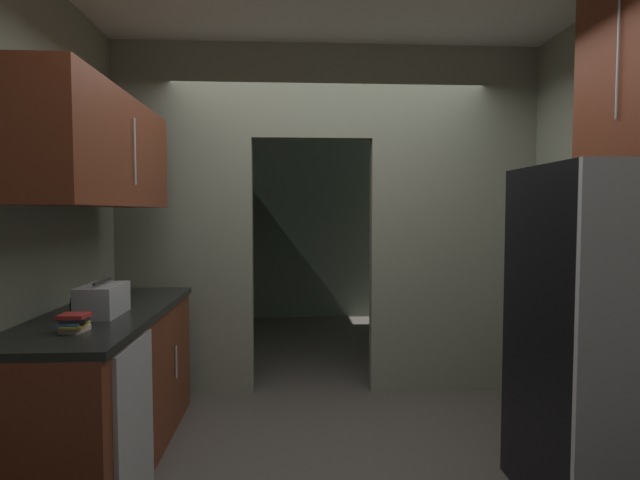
% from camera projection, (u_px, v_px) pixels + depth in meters
% --- Properties ---
extents(ground, '(20.00, 20.00, 0.00)m').
position_uv_depth(ground, '(344.00, 467.00, 2.97)').
color(ground, '#47423D').
extents(kitchen_partition, '(3.40, 0.12, 2.81)m').
position_uv_depth(kitchen_partition, '(333.00, 209.00, 4.17)').
color(kitchen_partition, gray).
rests_on(kitchen_partition, ground).
extents(adjoining_room_shell, '(3.40, 3.05, 2.81)m').
position_uv_depth(adjoining_room_shell, '(316.00, 218.00, 6.21)').
color(adjoining_room_shell, slate).
rests_on(adjoining_room_shell, ground).
extents(refrigerator, '(0.76, 0.78, 1.71)m').
position_uv_depth(refrigerator, '(609.00, 338.00, 2.54)').
color(refrigerator, black).
rests_on(refrigerator, ground).
extents(lower_cabinet_run, '(0.63, 1.81, 0.90)m').
position_uv_depth(lower_cabinet_run, '(108.00, 386.00, 3.01)').
color(lower_cabinet_run, maroon).
rests_on(lower_cabinet_run, ground).
extents(dishwasher, '(0.02, 0.56, 0.84)m').
position_uv_depth(dishwasher, '(135.00, 426.00, 2.52)').
color(dishwasher, '#B7BABC').
rests_on(dishwasher, ground).
extents(upper_cabinet_counterside, '(0.36, 1.63, 0.63)m').
position_uv_depth(upper_cabinet_counterside, '(103.00, 151.00, 2.93)').
color(upper_cabinet_counterside, maroon).
extents(boombox, '(0.21, 0.35, 0.20)m').
position_uv_depth(boombox, '(102.00, 300.00, 2.84)').
color(boombox, '#B2B2B7').
rests_on(boombox, lower_cabinet_run).
extents(book_stack, '(0.14, 0.16, 0.09)m').
position_uv_depth(book_stack, '(74.00, 323.00, 2.45)').
color(book_stack, beige).
rests_on(book_stack, lower_cabinet_run).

